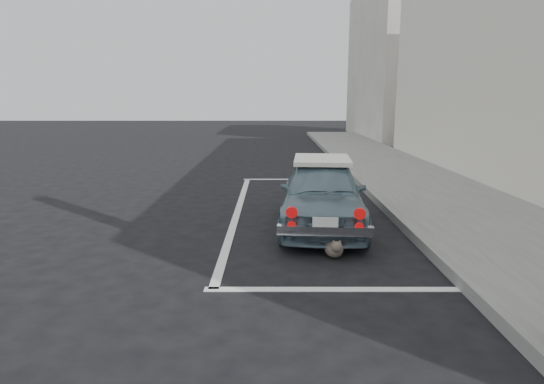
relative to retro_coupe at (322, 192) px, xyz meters
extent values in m
plane|color=black|center=(-0.56, -2.10, -0.57)|extent=(80.00, 80.00, 0.00)
cube|color=slate|center=(2.64, -0.10, -0.49)|extent=(2.80, 40.00, 0.15)
cube|color=black|center=(4.10, 1.90, 0.83)|extent=(0.10, 16.00, 2.40)
cube|color=#141FA6|center=(4.10, 5.50, 4.03)|extent=(0.10, 2.00, 1.60)
cube|color=white|center=(4.10, 7.90, 4.03)|extent=(0.10, 2.00, 1.60)
cube|color=#B1A9A1|center=(5.79, 17.90, 3.43)|extent=(3.50, 10.00, 8.00)
cube|color=silver|center=(-0.06, -2.60, -0.56)|extent=(3.00, 0.12, 0.01)
cube|color=silver|center=(-0.06, 4.40, -0.56)|extent=(3.00, 0.12, 0.01)
cube|color=silver|center=(-1.46, 0.90, -0.56)|extent=(0.12, 7.00, 0.01)
imported|color=slate|center=(0.00, 0.00, -0.01)|extent=(1.58, 3.37, 1.12)
cube|color=white|center=(0.03, 0.33, 0.48)|extent=(1.02, 1.32, 0.07)
cube|color=silver|center=(-0.13, -1.58, -0.19)|extent=(1.26, 0.22, 0.12)
cube|color=white|center=(-0.13, -1.63, -0.09)|extent=(0.33, 0.05, 0.17)
cylinder|color=red|center=(-0.56, -1.58, 0.05)|extent=(0.15, 0.05, 0.15)
cylinder|color=red|center=(0.30, -1.65, 0.05)|extent=(0.15, 0.05, 0.15)
cylinder|color=red|center=(-0.56, -1.58, -0.13)|extent=(0.12, 0.05, 0.12)
cylinder|color=red|center=(0.30, -1.65, -0.13)|extent=(0.12, 0.05, 0.12)
ellipsoid|color=brown|center=(0.00, -1.53, -0.44)|extent=(0.27, 0.39, 0.23)
sphere|color=brown|center=(0.01, -1.70, -0.36)|extent=(0.15, 0.15, 0.15)
cone|color=brown|center=(-0.03, -1.70, -0.29)|extent=(0.05, 0.05, 0.06)
cone|color=brown|center=(0.05, -1.70, -0.29)|extent=(0.05, 0.05, 0.06)
cylinder|color=brown|center=(0.04, -1.34, -0.52)|extent=(0.14, 0.24, 0.03)
camera|label=1|loc=(-0.81, -7.27, 1.49)|focal=30.00mm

